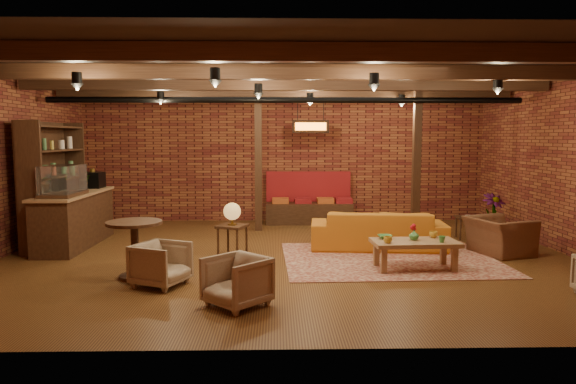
{
  "coord_description": "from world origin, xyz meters",
  "views": [
    {
      "loc": [
        -0.19,
        -8.9,
        2.1
      ],
      "look_at": [
        0.01,
        0.2,
        1.13
      ],
      "focal_mm": 32.0,
      "sensor_mm": 36.0,
      "label": 1
    }
  ],
  "objects_px": {
    "round_table_left": "(135,240)",
    "armchair_a": "(161,262)",
    "armchair_b": "(237,279)",
    "coffee_table": "(414,244)",
    "side_table_book": "(467,218)",
    "side_table_lamp": "(232,216)",
    "plant_tall": "(495,172)",
    "armchair_right": "(499,230)",
    "sofa": "(378,230)"
  },
  "relations": [
    {
      "from": "round_table_left",
      "to": "armchair_a",
      "type": "height_order",
      "value": "round_table_left"
    },
    {
      "from": "round_table_left",
      "to": "armchair_b",
      "type": "xyz_separation_m",
      "value": [
        1.62,
        -1.34,
        -0.23
      ]
    },
    {
      "from": "coffee_table",
      "to": "side_table_book",
      "type": "xyz_separation_m",
      "value": [
        1.76,
        2.44,
        0.02
      ]
    },
    {
      "from": "side_table_lamp",
      "to": "armchair_b",
      "type": "xyz_separation_m",
      "value": [
        0.28,
        -2.67,
        -0.39
      ]
    },
    {
      "from": "round_table_left",
      "to": "plant_tall",
      "type": "xyz_separation_m",
      "value": [
        6.71,
        3.09,
        0.79
      ]
    },
    {
      "from": "armchair_right",
      "to": "side_table_book",
      "type": "bearing_deg",
      "value": -14.82
    },
    {
      "from": "armchair_b",
      "to": "side_table_book",
      "type": "height_order",
      "value": "armchair_b"
    },
    {
      "from": "coffee_table",
      "to": "side_table_book",
      "type": "height_order",
      "value": "coffee_table"
    },
    {
      "from": "round_table_left",
      "to": "armchair_right",
      "type": "distance_m",
      "value": 6.29
    },
    {
      "from": "coffee_table",
      "to": "side_table_book",
      "type": "relative_size",
      "value": 2.82
    },
    {
      "from": "side_table_lamp",
      "to": "armchair_right",
      "type": "bearing_deg",
      "value": 1.05
    },
    {
      "from": "sofa",
      "to": "round_table_left",
      "type": "bearing_deg",
      "value": 30.59
    },
    {
      "from": "coffee_table",
      "to": "round_table_left",
      "type": "distance_m",
      "value": 4.33
    },
    {
      "from": "armchair_b",
      "to": "sofa",
      "type": "bearing_deg",
      "value": 98.36
    },
    {
      "from": "armchair_a",
      "to": "round_table_left",
      "type": "bearing_deg",
      "value": 72.49
    },
    {
      "from": "side_table_lamp",
      "to": "sofa",
      "type": "bearing_deg",
      "value": 12.53
    },
    {
      "from": "round_table_left",
      "to": "sofa",
      "type": "bearing_deg",
      "value": 25.59
    },
    {
      "from": "plant_tall",
      "to": "coffee_table",
      "type": "bearing_deg",
      "value": -131.91
    },
    {
      "from": "plant_tall",
      "to": "armchair_right",
      "type": "bearing_deg",
      "value": -109.41
    },
    {
      "from": "coffee_table",
      "to": "armchair_a",
      "type": "bearing_deg",
      "value": -167.72
    },
    {
      "from": "sofa",
      "to": "armchair_right",
      "type": "xyz_separation_m",
      "value": [
        2.1,
        -0.51,
        0.08
      ]
    },
    {
      "from": "coffee_table",
      "to": "armchair_a",
      "type": "xyz_separation_m",
      "value": [
        -3.83,
        -0.83,
        -0.07
      ]
    },
    {
      "from": "armchair_b",
      "to": "plant_tall",
      "type": "xyz_separation_m",
      "value": [
        5.09,
        4.43,
        1.02
      ]
    },
    {
      "from": "sofa",
      "to": "plant_tall",
      "type": "height_order",
      "value": "plant_tall"
    },
    {
      "from": "armchair_a",
      "to": "armchair_b",
      "type": "distance_m",
      "value": 1.47
    },
    {
      "from": "side_table_lamp",
      "to": "side_table_book",
      "type": "relative_size",
      "value": 1.97
    },
    {
      "from": "side_table_lamp",
      "to": "round_table_left",
      "type": "xyz_separation_m",
      "value": [
        -1.34,
        -1.33,
        -0.15
      ]
    },
    {
      "from": "round_table_left",
      "to": "side_table_book",
      "type": "bearing_deg",
      "value": 25.15
    },
    {
      "from": "round_table_left",
      "to": "armchair_a",
      "type": "xyz_separation_m",
      "value": [
        0.48,
        -0.42,
        -0.24
      ]
    },
    {
      "from": "side_table_lamp",
      "to": "coffee_table",
      "type": "bearing_deg",
      "value": -17.24
    },
    {
      "from": "armchair_a",
      "to": "armchair_b",
      "type": "relative_size",
      "value": 0.99
    },
    {
      "from": "side_table_lamp",
      "to": "armchair_b",
      "type": "distance_m",
      "value": 2.71
    },
    {
      "from": "side_table_lamp",
      "to": "side_table_book",
      "type": "height_order",
      "value": "side_table_lamp"
    },
    {
      "from": "sofa",
      "to": "armchair_b",
      "type": "relative_size",
      "value": 3.6
    },
    {
      "from": "armchair_b",
      "to": "armchair_right",
      "type": "relative_size",
      "value": 0.68
    },
    {
      "from": "coffee_table",
      "to": "round_table_left",
      "type": "height_order",
      "value": "round_table_left"
    },
    {
      "from": "coffee_table",
      "to": "plant_tall",
      "type": "bearing_deg",
      "value": 48.09
    },
    {
      "from": "armchair_a",
      "to": "armchair_right",
      "type": "xyz_separation_m",
      "value": [
        5.65,
        1.84,
        0.1
      ]
    },
    {
      "from": "side_table_book",
      "to": "round_table_left",
      "type": "bearing_deg",
      "value": -154.85
    },
    {
      "from": "sofa",
      "to": "plant_tall",
      "type": "bearing_deg",
      "value": -151.62
    },
    {
      "from": "coffee_table",
      "to": "armchair_right",
      "type": "distance_m",
      "value": 2.08
    },
    {
      "from": "plant_tall",
      "to": "armchair_a",
      "type": "bearing_deg",
      "value": -150.6
    },
    {
      "from": "coffee_table",
      "to": "armchair_right",
      "type": "xyz_separation_m",
      "value": [
        1.82,
        1.01,
        0.04
      ]
    },
    {
      "from": "armchair_a",
      "to": "side_table_book",
      "type": "distance_m",
      "value": 6.48
    },
    {
      "from": "armchair_a",
      "to": "plant_tall",
      "type": "distance_m",
      "value": 7.23
    },
    {
      "from": "round_table_left",
      "to": "armchair_a",
      "type": "relative_size",
      "value": 1.25
    },
    {
      "from": "armchair_a",
      "to": "armchair_right",
      "type": "height_order",
      "value": "armchair_right"
    },
    {
      "from": "side_table_lamp",
      "to": "armchair_right",
      "type": "xyz_separation_m",
      "value": [
        4.79,
        0.09,
        -0.29
      ]
    },
    {
      "from": "side_table_lamp",
      "to": "armchair_right",
      "type": "distance_m",
      "value": 4.79
    },
    {
      "from": "armchair_a",
      "to": "armchair_right",
      "type": "distance_m",
      "value": 5.94
    }
  ]
}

